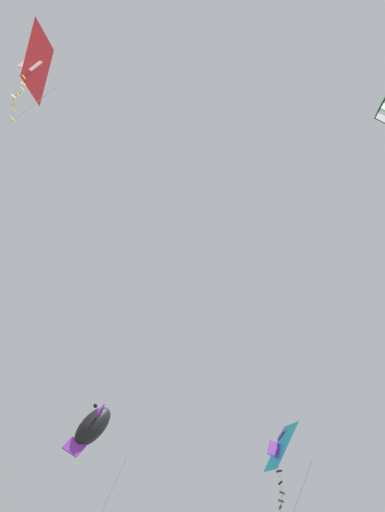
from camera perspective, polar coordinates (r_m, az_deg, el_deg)
name	(u,v)px	position (r m, az deg, el deg)	size (l,w,h in m)	color
kite_delta_highest	(36,63)	(31.15, -10.18, 12.25)	(2.52, 1.43, 6.58)	red
kite_fish_upper_right	(93,427)	(29.16, -6.53, -10.98)	(2.67, 1.96, 8.32)	black
kite_delta_mid_left	(279,448)	(25.97, 5.67, -12.35)	(1.89, 1.53, 4.29)	#1EB2C6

